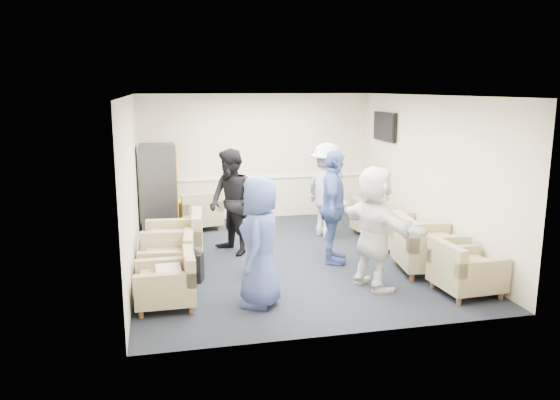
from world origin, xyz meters
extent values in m
plane|color=black|center=(0.00, 0.00, 0.00)|extent=(6.00, 6.00, 0.00)
plane|color=silver|center=(0.00, 0.00, 2.70)|extent=(6.00, 6.00, 0.00)
cube|color=beige|center=(0.00, 3.00, 1.35)|extent=(5.00, 0.02, 2.70)
cube|color=beige|center=(0.00, -3.00, 1.35)|extent=(5.00, 0.02, 2.70)
cube|color=beige|center=(-2.50, 0.00, 1.35)|extent=(0.02, 6.00, 2.70)
cube|color=beige|center=(2.50, 0.00, 1.35)|extent=(0.02, 6.00, 2.70)
cube|color=white|center=(0.00, 2.98, 0.90)|extent=(4.98, 0.04, 0.06)
cube|color=black|center=(2.44, 1.80, 2.05)|extent=(0.07, 1.00, 0.58)
cube|color=black|center=(2.40, 1.80, 2.05)|extent=(0.01, 0.92, 0.50)
cube|color=#45454C|center=(2.48, 1.80, 1.90)|extent=(0.04, 0.10, 0.25)
cube|color=#978862|center=(-2.06, -1.70, 0.23)|extent=(0.77, 0.77, 0.25)
cube|color=#997154|center=(-2.06, -1.70, 0.41)|extent=(0.53, 0.50, 0.09)
cube|color=#978862|center=(-1.74, -1.70, 0.54)|extent=(0.13, 0.77, 0.36)
cube|color=#978862|center=(-2.02, -0.75, 0.24)|extent=(0.84, 0.84, 0.25)
cube|color=#997154|center=(-2.02, -0.75, 0.41)|extent=(0.58, 0.54, 0.09)
cube|color=#978862|center=(-1.70, -0.78, 0.54)|extent=(0.19, 0.78, 0.36)
cube|color=#978862|center=(-1.90, -0.01, 0.28)|extent=(1.01, 1.01, 0.31)
cube|color=#997154|center=(-1.90, -0.01, 0.49)|extent=(0.70, 0.66, 0.11)
cube|color=#978862|center=(-1.52, -0.05, 0.65)|extent=(0.24, 0.94, 0.44)
cube|color=#978862|center=(2.04, -2.14, 0.25)|extent=(0.85, 0.85, 0.27)
cube|color=#997154|center=(2.04, -2.14, 0.43)|extent=(0.59, 0.55, 0.09)
cube|color=#978862|center=(1.70, -2.16, 0.57)|extent=(0.18, 0.81, 0.38)
cube|color=#978862|center=(1.96, -1.19, 0.29)|extent=(1.06, 1.06, 0.31)
cube|color=#997154|center=(1.96, -1.19, 0.50)|extent=(0.73, 0.69, 0.11)
cube|color=#978862|center=(1.57, -1.14, 0.66)|extent=(0.28, 0.95, 0.44)
cube|color=#978862|center=(2.08, 0.04, 0.24)|extent=(0.84, 0.84, 0.26)
cube|color=#997154|center=(2.08, 0.04, 0.42)|extent=(0.58, 0.55, 0.09)
cube|color=#978862|center=(1.75, 0.02, 0.56)|extent=(0.18, 0.80, 0.37)
cube|color=#978862|center=(1.99, 1.01, 0.23)|extent=(0.84, 0.84, 0.25)
cube|color=#997154|center=(1.99, 1.01, 0.40)|extent=(0.58, 0.55, 0.09)
cube|color=#978862|center=(1.68, 0.97, 0.53)|extent=(0.22, 0.76, 0.35)
cube|color=#978862|center=(-1.35, 2.31, 0.26)|extent=(0.99, 0.99, 0.27)
cube|color=#997154|center=(-1.35, 2.31, 0.44)|extent=(0.65, 0.68, 0.10)
cube|color=#978862|center=(-1.27, 1.97, 0.59)|extent=(0.84, 0.31, 0.39)
cube|color=#45454C|center=(-2.10, 2.20, 0.87)|extent=(0.69, 0.83, 1.74)
cube|color=orange|center=(-1.75, 2.20, 0.96)|extent=(0.02, 0.70, 1.39)
cube|color=black|center=(-1.74, 2.20, 0.23)|extent=(0.02, 0.41, 0.11)
cube|color=black|center=(-1.65, -0.81, 0.21)|extent=(0.35, 0.30, 0.43)
sphere|color=black|center=(-1.65, -0.81, 0.40)|extent=(0.21, 0.21, 0.21)
cube|color=beige|center=(-2.01, -1.70, 0.47)|extent=(0.34, 0.44, 0.12)
imported|color=#3C4F91|center=(-0.83, -1.88, 0.86)|extent=(0.80, 0.97, 1.72)
imported|color=#3C4F91|center=(-0.70, -0.73, 0.76)|extent=(0.44, 0.60, 1.53)
imported|color=black|center=(-0.89, 0.45, 0.91)|extent=(1.00, 1.09, 1.82)
imported|color=silver|center=(1.03, 1.13, 0.90)|extent=(1.01, 1.32, 1.81)
imported|color=#3C4F91|center=(0.64, -0.42, 0.93)|extent=(0.78, 1.17, 1.85)
imported|color=white|center=(0.86, -1.63, 0.89)|extent=(1.00, 1.72, 1.77)
camera|label=1|loc=(-2.07, -8.61, 2.83)|focal=35.00mm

